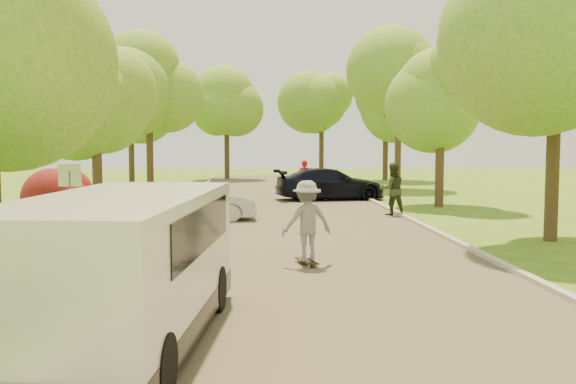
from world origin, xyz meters
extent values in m
plane|color=#3F6919|center=(0.00, 0.00, 0.00)|extent=(100.00, 100.00, 0.00)
cube|color=#4C4438|center=(0.00, 8.00, 0.01)|extent=(8.00, 60.00, 0.01)
cube|color=#B2AD9E|center=(-4.05, 8.00, 0.06)|extent=(0.18, 60.00, 0.12)
cube|color=#B2AD9E|center=(4.05, 8.00, 0.06)|extent=(0.18, 60.00, 0.12)
cylinder|color=#59595E|center=(-5.80, 4.00, 1.00)|extent=(0.06, 0.06, 2.00)
cube|color=white|center=(-5.80, 4.00, 1.90)|extent=(0.55, 0.04, 0.55)
cylinder|color=#382619|center=(-6.30, 5.50, 0.35)|extent=(0.12, 0.12, 0.70)
sphere|color=#590F0F|center=(-6.30, 5.50, 1.10)|extent=(1.70, 1.70, 1.70)
cylinder|color=#382619|center=(-7.00, 12.00, 1.57)|extent=(0.36, 0.36, 3.15)
sphere|color=#4A8424|center=(-7.00, 12.00, 4.41)|extent=(4.20, 4.20, 4.20)
sphere|color=#4A8424|center=(-6.37, 12.00, 5.04)|extent=(3.15, 3.15, 3.15)
cylinder|color=#382619|center=(-6.60, 22.00, 1.91)|extent=(0.36, 0.36, 3.83)
sphere|color=#4A8424|center=(-6.60, 22.00, 5.27)|extent=(4.80, 4.80, 4.80)
sphere|color=#4A8424|center=(-5.88, 22.00, 5.99)|extent=(3.60, 3.60, 3.60)
cylinder|color=#382619|center=(6.80, 5.00, 1.91)|extent=(0.36, 0.36, 3.83)
sphere|color=#4A8424|center=(6.80, 5.00, 5.33)|extent=(5.00, 5.00, 5.00)
cylinder|color=#382619|center=(6.40, 14.00, 1.69)|extent=(0.36, 0.36, 3.38)
sphere|color=#4A8424|center=(6.40, 14.00, 4.70)|extent=(4.40, 4.40, 4.40)
sphere|color=#4A8424|center=(7.06, 14.00, 5.36)|extent=(3.30, 3.30, 3.30)
cylinder|color=#382619|center=(7.00, 24.00, 2.02)|extent=(0.36, 0.36, 4.05)
sphere|color=#4A8424|center=(7.00, 24.00, 5.61)|extent=(5.20, 5.20, 5.20)
sphere|color=#4A8424|center=(7.78, 24.00, 6.39)|extent=(3.90, 3.90, 3.90)
cylinder|color=#382619|center=(-9.00, 30.00, 1.80)|extent=(0.36, 0.36, 3.60)
sphere|color=#4A8424|center=(-9.00, 30.00, 5.10)|extent=(5.00, 5.00, 5.00)
sphere|color=#4A8424|center=(-8.25, 30.00, 5.85)|extent=(3.75, 3.75, 3.75)
cylinder|color=#382619|center=(8.00, 32.00, 1.91)|extent=(0.36, 0.36, 3.83)
sphere|color=#4A8424|center=(8.00, 32.00, 5.33)|extent=(5.00, 5.00, 5.00)
sphere|color=#4A8424|center=(8.75, 32.00, 6.08)|extent=(3.75, 3.75, 3.75)
cylinder|color=#382619|center=(-3.00, 34.00, 1.69)|extent=(0.36, 0.36, 3.38)
sphere|color=#4A8424|center=(-3.00, 34.00, 4.81)|extent=(4.80, 4.80, 4.80)
sphere|color=#4A8424|center=(-2.28, 34.00, 5.53)|extent=(3.60, 3.60, 3.60)
cylinder|color=#382619|center=(4.00, 36.00, 1.80)|extent=(0.36, 0.36, 3.60)
sphere|color=#4A8424|center=(4.00, 36.00, 5.10)|extent=(5.00, 5.00, 5.00)
sphere|color=#4A8424|center=(4.75, 36.00, 5.85)|extent=(3.75, 3.75, 3.75)
cube|color=silver|center=(-3.12, -3.40, 1.11)|extent=(2.71, 5.54, 1.83)
cube|color=black|center=(-3.12, -3.40, 0.33)|extent=(2.75, 5.65, 0.33)
cube|color=black|center=(-3.09, -3.12, 1.55)|extent=(2.57, 4.00, 0.61)
cylinder|color=black|center=(-2.39, -5.27, 0.37)|extent=(0.35, 0.76, 0.73)
cylinder|color=black|center=(-3.86, -1.53, 0.37)|extent=(0.35, 0.76, 0.73)
cylinder|color=black|center=(-1.98, -1.74, 0.37)|extent=(0.35, 0.76, 0.73)
imported|color=#B0B0B5|center=(-3.16, 10.05, 0.64)|extent=(4.00, 1.65, 1.29)
imported|color=black|center=(2.30, 17.45, 0.73)|extent=(5.28, 2.72, 1.47)
cube|color=black|center=(-0.17, 1.96, 0.11)|extent=(0.50, 0.94, 0.02)
cylinder|color=#BFCC4C|center=(-0.18, 2.29, 0.05)|extent=(0.05, 0.08, 0.07)
cylinder|color=#BFCC4C|center=(-0.34, 2.24, 0.05)|extent=(0.05, 0.08, 0.07)
cylinder|color=#BFCC4C|center=(0.00, 1.67, 0.05)|extent=(0.05, 0.08, 0.07)
cylinder|color=#BFCC4C|center=(-0.15, 1.63, 0.05)|extent=(0.05, 0.08, 0.07)
imported|color=slate|center=(-0.17, 1.96, 0.99)|extent=(1.28, 0.95, 1.76)
imported|color=red|center=(1.26, 19.13, 0.90)|extent=(0.75, 0.61, 1.79)
imported|color=#28301C|center=(3.80, 11.16, 0.96)|extent=(1.02, 0.85, 1.93)
camera|label=1|loc=(-1.43, -11.91, 2.75)|focal=40.00mm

